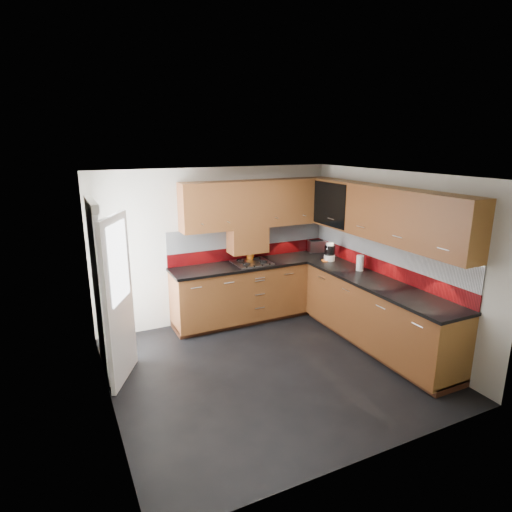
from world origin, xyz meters
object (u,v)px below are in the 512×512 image
food_processor (330,253)px  utensil_pot (250,254)px  toaster (317,246)px  gas_hob (252,262)px

food_processor → utensil_pot: bearing=152.0°
toaster → food_processor: size_ratio=1.08×
gas_hob → utensil_pot: bearing=72.1°
toaster → food_processor: food_processor is taller
toaster → food_processor: bearing=-103.0°
gas_hob → utensil_pot: size_ratio=1.33×
utensil_pot → toaster: 1.24m
toaster → food_processor: 0.57m
gas_hob → food_processor: food_processor is taller
utensil_pot → gas_hob: bearing=-107.9°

